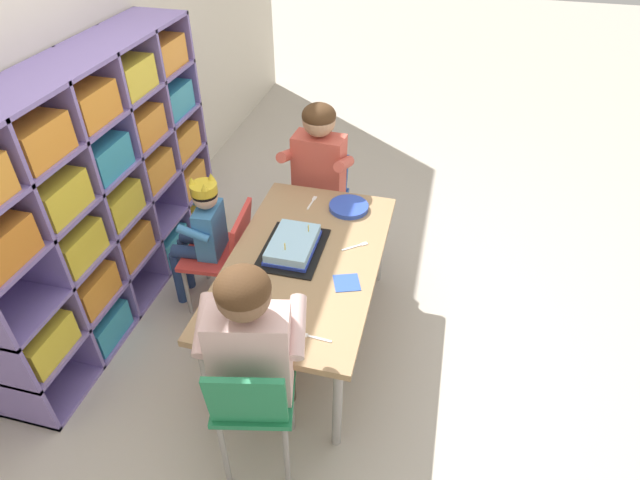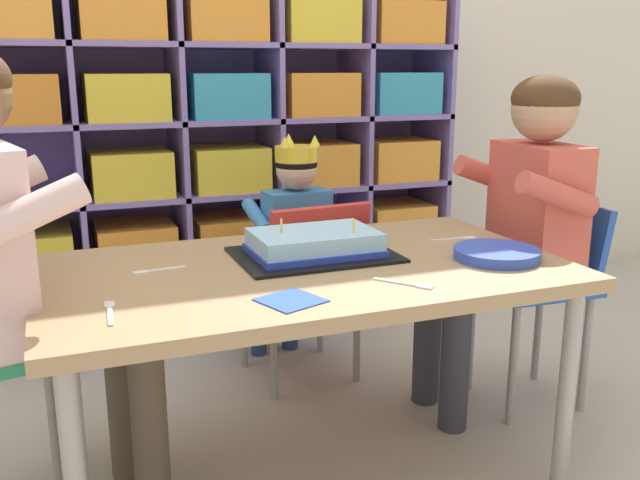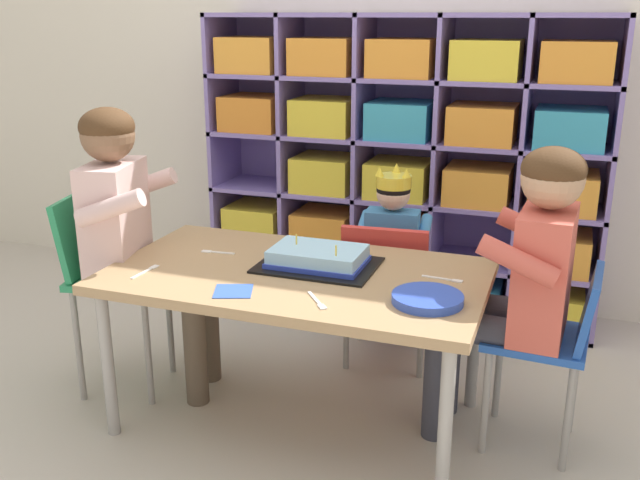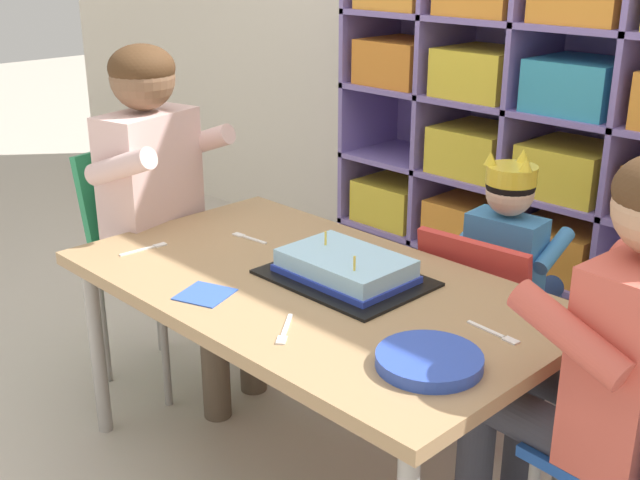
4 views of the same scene
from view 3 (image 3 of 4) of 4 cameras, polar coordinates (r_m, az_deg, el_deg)
The scene contains 17 objects.
ground at distance 2.63m, azimuth -1.76°, elevation -14.11°, with size 16.00×16.00×0.00m, color #BCB2A3.
classroom_back_wall at distance 3.53m, azimuth 6.42°, elevation 17.51°, with size 6.94×0.10×2.76m, color beige.
storage_cubby_shelf at distance 3.35m, azimuth 7.04°, elevation 5.91°, with size 1.84×0.35×1.39m.
activity_table at distance 2.40m, azimuth -1.87°, elevation -3.59°, with size 1.26×0.72×0.56m.
classroom_chair_blue at distance 2.85m, azimuth 5.47°, elevation -3.24°, with size 0.39×0.38×0.62m.
child_with_crown at distance 2.91m, azimuth 5.92°, elevation 0.07°, with size 0.31×0.31×0.82m.
classroom_chair_adult_side at distance 2.76m, azimuth -16.80°, elevation -2.50°, with size 0.40×0.37×0.75m.
adult_helper_seated at distance 2.66m, azimuth -14.86°, elevation 1.57°, with size 0.47×0.45×1.08m.
classroom_chair_guest_side at distance 2.41m, azimuth 18.13°, elevation -7.54°, with size 0.35×0.32×0.63m.
guest_at_table_side at distance 2.34m, azimuth 16.08°, elevation -2.15°, with size 0.44×0.42×1.01m.
birthday_cake_on_tray at distance 2.42m, azimuth -0.17°, elevation -1.51°, with size 0.40×0.29×0.10m.
paper_plate_stack at distance 2.15m, azimuth 8.63°, elevation -4.68°, with size 0.21×0.21×0.03m, color blue.
paper_napkin_square at distance 2.23m, azimuth -6.98°, elevation -4.10°, with size 0.12×0.12×0.00m, color #3356B7.
fork_by_napkin at distance 2.59m, azimuth -8.38°, elevation -0.97°, with size 0.13×0.03×0.00m.
fork_at_table_front_edge at distance 2.45m, azimuth -13.77°, elevation -2.42°, with size 0.02×0.14×0.00m.
fork_scattered_mid_table at distance 2.34m, azimuth 10.01°, elevation -3.11°, with size 0.14×0.03×0.00m.
fork_near_cake_tray at distance 2.13m, azimuth -0.21°, elevation -4.96°, with size 0.10×0.12×0.00m.
Camera 3 is at (0.82, -2.08, 1.39)m, focal length 39.84 mm.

